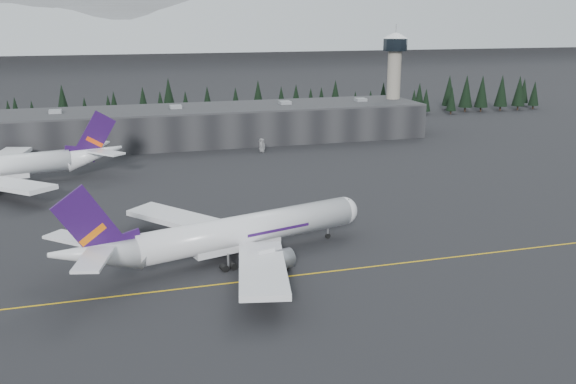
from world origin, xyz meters
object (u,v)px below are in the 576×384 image
object	(u,v)px
jet_parked	(3,167)
gse_vehicle_b	(263,150)
control_tower	(394,71)
gse_vehicle_a	(76,163)
jet_main	(223,235)
terminal	(205,125)

from	to	relation	value
jet_parked	gse_vehicle_b	world-z (taller)	jet_parked
control_tower	jet_parked	bearing A→B (deg)	-160.24
gse_vehicle_a	jet_main	bearing A→B (deg)	-101.03
gse_vehicle_b	jet_parked	bearing A→B (deg)	-103.76
jet_main	gse_vehicle_b	size ratio (longest dim) A/B	13.14
terminal	gse_vehicle_b	size ratio (longest dim) A/B	34.77
terminal	gse_vehicle_b	distance (m)	28.17
jet_parked	gse_vehicle_a	xyz separation A→B (m)	(17.84, 19.92, -4.61)
terminal	jet_main	distance (m)	117.70
jet_parked	gse_vehicle_b	size ratio (longest dim) A/B	13.65
jet_parked	gse_vehicle_a	size ratio (longest dim) A/B	13.47
control_tower	gse_vehicle_a	bearing A→B (deg)	-166.21
jet_parked	terminal	bearing A→B (deg)	-154.37
terminal	jet_parked	distance (m)	77.00
jet_main	gse_vehicle_b	xyz separation A→B (m)	(31.31, 93.74, -4.34)
terminal	gse_vehicle_b	xyz separation A→B (m)	(15.47, -22.89, -5.52)
gse_vehicle_a	terminal	bearing A→B (deg)	2.62
gse_vehicle_b	terminal	bearing A→B (deg)	-176.44
jet_main	control_tower	bearing A→B (deg)	37.14
control_tower	jet_main	distance (m)	151.32
jet_main	gse_vehicle_b	distance (m)	98.93
terminal	control_tower	distance (m)	76.98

